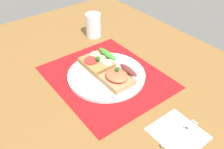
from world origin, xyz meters
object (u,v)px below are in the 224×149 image
at_px(drinking_glass, 93,25).
at_px(plate, 106,75).
at_px(sandwich_egg_tomato, 98,61).
at_px(napkin, 178,133).
at_px(fork, 181,132).
at_px(sandwich_salmon, 119,77).

bearing_deg(drinking_glass, plate, -25.67).
distance_m(sandwich_egg_tomato, drinking_glass, 0.24).
xyz_separation_m(sandwich_egg_tomato, napkin, (0.35, -0.00, -0.03)).
distance_m(plate, fork, 0.30).
distance_m(plate, napkin, 0.30).
relative_size(plate, sandwich_salmon, 2.64).
height_order(sandwich_egg_tomato, napkin, sandwich_egg_tomato).
bearing_deg(plate, sandwich_salmon, 7.34).
bearing_deg(fork, drinking_glass, 168.56).
distance_m(napkin, drinking_glass, 0.57).
bearing_deg(fork, plate, -177.95).
distance_m(sandwich_egg_tomato, fork, 0.36).
relative_size(fork, drinking_glass, 1.34).
relative_size(sandwich_egg_tomato, napkin, 0.85).
height_order(sandwich_egg_tomato, sandwich_salmon, sandwich_salmon).
relative_size(sandwich_salmon, drinking_glass, 0.99).
relative_size(plate, sandwich_egg_tomato, 2.36).
bearing_deg(napkin, sandwich_egg_tomato, 180.00).
height_order(sandwich_salmon, napkin, sandwich_salmon).
bearing_deg(drinking_glass, napkin, -11.93).
distance_m(napkin, fork, 0.01).
bearing_deg(fork, sandwich_egg_tomato, -179.36).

